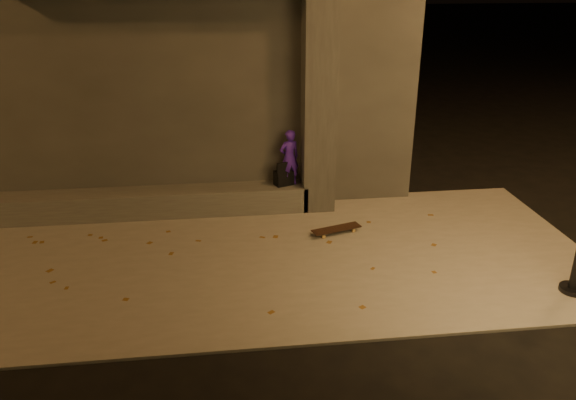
{
  "coord_description": "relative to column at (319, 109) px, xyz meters",
  "views": [
    {
      "loc": [
        0.05,
        -5.45,
        4.08
      ],
      "look_at": [
        0.96,
        2.0,
        0.93
      ],
      "focal_mm": 35.0,
      "sensor_mm": 36.0,
      "label": 1
    }
  ],
  "objects": [
    {
      "name": "ground",
      "position": [
        -1.7,
        -3.75,
        -1.84
      ],
      "size": [
        120.0,
        120.0,
        0.0
      ],
      "primitive_type": "plane",
      "color": "black",
      "rests_on": "ground"
    },
    {
      "name": "sidewalk",
      "position": [
        -1.7,
        -1.75,
        -1.82
      ],
      "size": [
        11.0,
        4.4,
        0.04
      ],
      "primitive_type": "cube",
      "color": "slate",
      "rests_on": "ground"
    },
    {
      "name": "building",
      "position": [
        -2.7,
        2.74,
        0.77
      ],
      "size": [
        9.0,
        5.1,
        5.22
      ],
      "color": "#3B3936",
      "rests_on": "ground"
    },
    {
      "name": "ledge",
      "position": [
        -3.2,
        0.0,
        -1.58
      ],
      "size": [
        6.0,
        0.55,
        0.45
      ],
      "primitive_type": "cube",
      "color": "#514E49",
      "rests_on": "sidewalk"
    },
    {
      "name": "column",
      "position": [
        0.0,
        0.0,
        0.0
      ],
      "size": [
        0.55,
        0.55,
        3.6
      ],
      "primitive_type": "cube",
      "color": "#3B3936",
      "rests_on": "sidewalk"
    },
    {
      "name": "skateboarder",
      "position": [
        -0.5,
        0.0,
        -0.85
      ],
      "size": [
        0.42,
        0.34,
        1.0
      ],
      "primitive_type": "imported",
      "rotation": [
        0.0,
        0.0,
        3.45
      ],
      "color": "#431BB1",
      "rests_on": "ledge"
    },
    {
      "name": "backpack",
      "position": [
        -0.6,
        0.0,
        -1.2
      ],
      "size": [
        0.37,
        0.3,
        0.44
      ],
      "rotation": [
        0.0,
        0.0,
        0.37
      ],
      "color": "black",
      "rests_on": "ledge"
    },
    {
      "name": "skateboard",
      "position": [
        0.13,
        -1.13,
        -1.73
      ],
      "size": [
        0.85,
        0.45,
        0.09
      ],
      "rotation": [
        0.0,
        0.0,
        0.3
      ],
      "color": "black",
      "rests_on": "sidewalk"
    }
  ]
}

